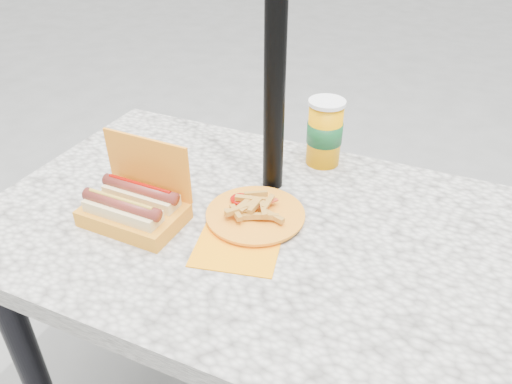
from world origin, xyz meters
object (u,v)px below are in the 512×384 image
at_px(hotdog_box, 134,206).
at_px(soda_cup, 325,132).
at_px(umbrella_pole, 275,48).
at_px(fries_plate, 253,216).

relative_size(hotdog_box, soda_cup, 1.25).
height_order(umbrella_pole, soda_cup, umbrella_pole).
distance_m(umbrella_pole, hotdog_box, 0.47).
height_order(umbrella_pole, fries_plate, umbrella_pole).
xyz_separation_m(umbrella_pole, fries_plate, (0.02, -0.16, -0.34)).
bearing_deg(umbrella_pole, fries_plate, -83.24).
bearing_deg(soda_cup, umbrella_pole, -116.57).
height_order(umbrella_pole, hotdog_box, umbrella_pole).
distance_m(hotdog_box, fries_plate, 0.27).
height_order(hotdog_box, fries_plate, hotdog_box).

